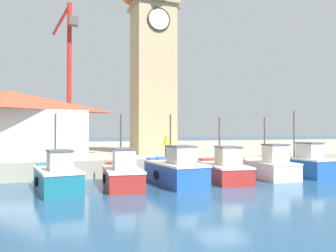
% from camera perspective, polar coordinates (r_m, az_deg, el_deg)
% --- Properties ---
extents(ground_plane, '(300.00, 300.00, 0.00)m').
position_cam_1_polar(ground_plane, '(17.83, 9.29, -10.91)').
color(ground_plane, navy).
extents(quay_wharf, '(120.00, 40.00, 1.20)m').
position_cam_1_polar(quay_wharf, '(42.52, -7.94, -4.29)').
color(quay_wharf, '#A89E89').
rests_on(quay_wharf, ground).
extents(fishing_boat_far_left, '(2.50, 4.75, 4.03)m').
position_cam_1_polar(fishing_boat_far_left, '(17.94, -18.76, -8.38)').
color(fishing_boat_far_left, '#196B7F').
rests_on(fishing_boat_far_left, ground).
extents(fishing_boat_left_outer, '(2.20, 4.82, 4.08)m').
position_cam_1_polar(fishing_boat_left_outer, '(18.50, -7.98, -8.27)').
color(fishing_boat_left_outer, '#AD2823').
rests_on(fishing_boat_left_outer, ground).
extents(fishing_boat_left_inner, '(2.49, 4.93, 4.10)m').
position_cam_1_polar(fishing_boat_left_inner, '(19.08, 1.25, -7.81)').
color(fishing_boat_left_inner, '#2356A8').
rests_on(fishing_boat_left_inner, ground).
extents(fishing_boat_mid_left, '(2.80, 5.42, 4.00)m').
position_cam_1_polar(fishing_boat_mid_left, '(20.91, 9.63, -7.43)').
color(fishing_boat_mid_left, '#AD2823').
rests_on(fishing_boat_mid_left, ground).
extents(fishing_boat_center, '(2.35, 4.30, 4.03)m').
position_cam_1_polar(fishing_boat_center, '(22.72, 17.27, -6.80)').
color(fishing_boat_center, silver).
rests_on(fishing_boat_center, ground).
extents(fishing_boat_mid_right, '(2.25, 4.75, 4.54)m').
position_cam_1_polar(fishing_boat_mid_right, '(24.66, 22.16, -6.16)').
color(fishing_boat_mid_right, '#2356A8').
rests_on(fishing_boat_mid_right, ground).
extents(clock_tower, '(3.83, 3.83, 17.65)m').
position_cam_1_polar(clock_tower, '(29.20, -2.65, 12.02)').
color(clock_tower, tan).
rests_on(clock_tower, quay_wharf).
extents(warehouse_left, '(11.72, 6.53, 4.99)m').
position_cam_1_polar(warehouse_left, '(27.43, -26.13, 0.52)').
color(warehouse_left, silver).
rests_on(warehouse_left, quay_wharf).
extents(port_crane_near, '(3.03, 7.27, 17.62)m').
position_cam_1_polar(port_crane_near, '(41.95, -16.88, 5.75)').
color(port_crane_near, maroon).
rests_on(port_crane_near, quay_wharf).
extents(dock_worker_near_tower, '(0.34, 0.22, 1.62)m').
position_cam_1_polar(dock_worker_near_tower, '(24.03, -0.28, -3.44)').
color(dock_worker_near_tower, '#33333D').
rests_on(dock_worker_near_tower, quay_wharf).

